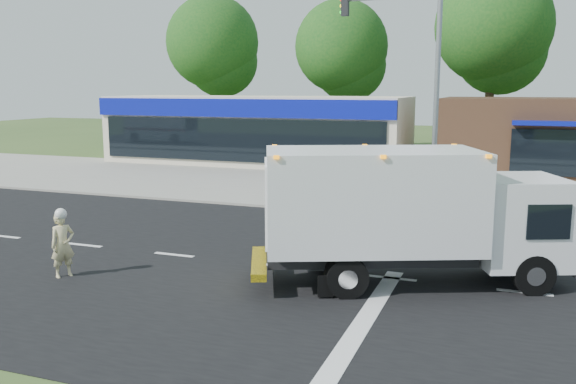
# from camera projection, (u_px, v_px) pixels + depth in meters

# --- Properties ---
(ground) EXTENTS (120.00, 120.00, 0.00)m
(ground) POSITION_uv_depth(u_px,v_px,m) (276.00, 266.00, 15.71)
(ground) COLOR #385123
(ground) RESTS_ON ground
(road_asphalt) EXTENTS (60.00, 14.00, 0.02)m
(road_asphalt) POSITION_uv_depth(u_px,v_px,m) (276.00, 266.00, 15.71)
(road_asphalt) COLOR black
(road_asphalt) RESTS_ON ground
(sidewalk) EXTENTS (60.00, 2.40, 0.12)m
(sidewalk) POSITION_uv_depth(u_px,v_px,m) (354.00, 206.00, 23.28)
(sidewalk) COLOR gray
(sidewalk) RESTS_ON ground
(parking_apron) EXTENTS (60.00, 9.00, 0.02)m
(parking_apron) POSITION_uv_depth(u_px,v_px,m) (384.00, 185.00, 28.65)
(parking_apron) COLOR gray
(parking_apron) RESTS_ON ground
(lane_markings) EXTENTS (55.20, 7.00, 0.01)m
(lane_markings) POSITION_uv_depth(u_px,v_px,m) (309.00, 287.00, 14.00)
(lane_markings) COLOR silver
(lane_markings) RESTS_ON road_asphalt
(ems_box_truck) EXTENTS (7.46, 4.76, 3.18)m
(ems_box_truck) POSITION_uv_depth(u_px,v_px,m) (406.00, 207.00, 14.04)
(ems_box_truck) COLOR black
(ems_box_truck) RESTS_ON ground
(emergency_worker) EXTENTS (0.62, 0.69, 1.70)m
(emergency_worker) POSITION_uv_depth(u_px,v_px,m) (63.00, 243.00, 14.70)
(emergency_worker) COLOR #CDBF88
(emergency_worker) RESTS_ON ground
(retail_strip_mall) EXTENTS (18.00, 6.20, 4.00)m
(retail_strip_mall) POSITION_uv_depth(u_px,v_px,m) (257.00, 130.00, 36.85)
(retail_strip_mall) COLOR beige
(retail_strip_mall) RESTS_ON ground
(brown_storefront) EXTENTS (10.00, 6.70, 4.00)m
(brown_storefront) POSITION_uv_depth(u_px,v_px,m) (542.00, 137.00, 31.46)
(brown_storefront) COLOR #382316
(brown_storefront) RESTS_ON ground
(traffic_signal_pole) EXTENTS (3.51, 0.25, 8.00)m
(traffic_signal_pole) POSITION_uv_depth(u_px,v_px,m) (418.00, 76.00, 21.10)
(traffic_signal_pole) COLOR gray
(traffic_signal_pole) RESTS_ON ground
(background_trees) EXTENTS (36.77, 7.39, 12.10)m
(background_trees) POSITION_uv_depth(u_px,v_px,m) (416.00, 44.00, 40.78)
(background_trees) COLOR #332114
(background_trees) RESTS_ON ground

